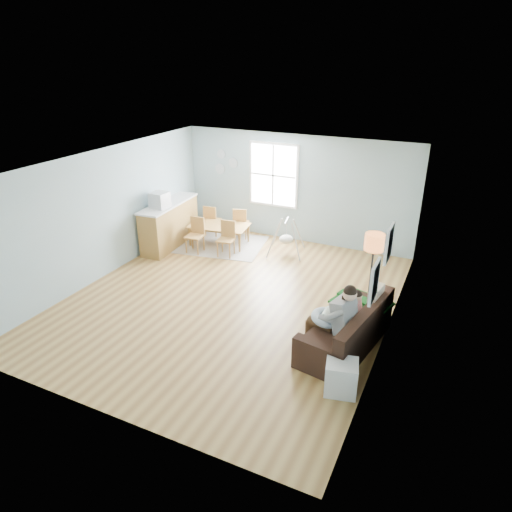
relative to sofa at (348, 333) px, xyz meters
The scene contains 22 objects.
room 3.35m from the sofa, 166.40° to the left, with size 8.40×9.40×3.90m.
window 5.30m from the sofa, 127.36° to the left, with size 1.32×0.08×1.62m.
pictures 1.69m from the sofa, 44.01° to the right, with size 0.05×1.34×0.74m.
wall_plates 6.27m from the sofa, 137.89° to the left, with size 0.67×0.02×0.66m.
sofa is the anchor object (origin of this frame).
green_throw 0.70m from the sofa, 86.54° to the left, with size 0.91×0.73×0.04m, color #145819.
beige_pillow 0.71m from the sofa, 58.23° to the left, with size 0.13×0.46×0.46m, color tan.
father 0.52m from the sofa, 123.98° to the right, with size 0.99×0.59×1.31m.
nursing_pillow 0.52m from the sofa, 144.24° to the right, with size 0.49×0.49×0.13m, color #AEC2DA.
infant 0.56m from the sofa, 148.03° to the right, with size 0.13×0.35×0.13m.
toddler 0.44m from the sofa, 101.50° to the left, with size 0.53×0.33×0.79m.
floor_lamp 1.51m from the sofa, 85.72° to the left, with size 0.34×0.34×1.66m.
storage_cube 1.12m from the sofa, 80.48° to the right, with size 0.53×0.49×0.50m.
rug 5.07m from the sofa, 144.25° to the left, with size 2.21×1.68×0.01m, color #A09892.
dining_table 5.06m from the sofa, 144.25° to the left, with size 1.47×0.82×0.52m, color brown.
chair_sw 4.99m from the sofa, 151.83° to the left, with size 0.41×0.41×0.86m.
chair_se 4.40m from the sofa, 145.50° to the left, with size 0.43×0.43×0.84m.
chair_nw 5.73m from the sofa, 143.29° to the left, with size 0.42×0.42×0.83m.
chair_ne 5.21m from the sofa, 136.86° to the left, with size 0.46×0.46×0.83m.
counter 5.75m from the sofa, 155.03° to the left, with size 0.72×2.02×1.11m.
monitor 5.65m from the sofa, 158.34° to the left, with size 0.41×0.39×0.37m.
baby_swing 3.95m from the sofa, 126.77° to the left, with size 0.99×1.01×0.85m.
Camera 1 is at (3.83, -6.94, 4.49)m, focal length 32.00 mm.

